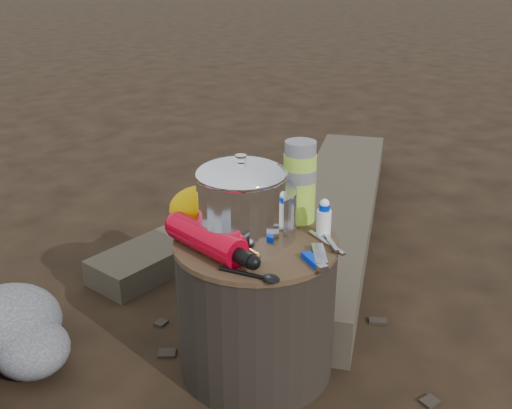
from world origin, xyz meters
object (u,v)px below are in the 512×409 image
camping_pot (241,203)px  thermos (300,182)px  stump (256,306)px  travel_mug (258,191)px  fuel_bottle (207,239)px  log_main (335,213)px

camping_pot → thermos: thermos is taller
stump → camping_pot: 0.30m
thermos → travel_mug: bearing=124.6°
stump → travel_mug: (0.10, 0.14, 0.26)m
fuel_bottle → thermos: 0.31m
thermos → camping_pot: bearing=-170.7°
stump → thermos: (0.17, 0.05, 0.30)m
stump → thermos: size_ratio=1.89×
stump → travel_mug: bearing=54.1°
stump → fuel_bottle: size_ratio=1.41×
stump → log_main: stump is taller
log_main → travel_mug: size_ratio=13.63×
camping_pot → travel_mug: bearing=43.4°
stump → travel_mug: travel_mug is taller
stump → travel_mug: 0.31m
stump → log_main: 0.95m
fuel_bottle → stump: bearing=-16.0°
fuel_bottle → travel_mug: bearing=18.4°
stump → fuel_bottle: fuel_bottle is taller
stump → fuel_bottle: bearing=174.2°
fuel_bottle → travel_mug: size_ratio=2.22×
camping_pot → thermos: size_ratio=0.99×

